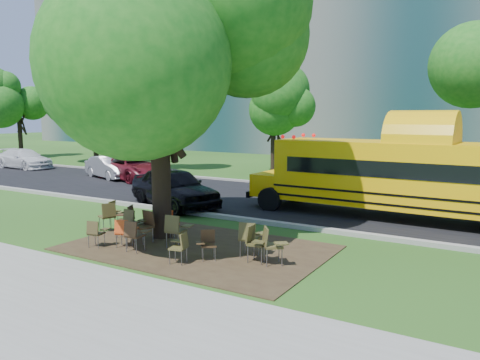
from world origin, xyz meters
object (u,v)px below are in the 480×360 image
Objects in this scene: chair_9 at (127,218)px; bg_car_white at (24,159)px; chair_1 at (133,221)px; chair_7 at (271,242)px; school_bus at (417,176)px; chair_8 at (108,214)px; chair_6 at (180,245)px; chair_14 at (115,210)px; chair_10 at (169,221)px; bg_car_silver at (110,167)px; main_tree at (158,46)px; chair_4 at (135,233)px; chair_0 at (96,231)px; chair_13 at (250,236)px; pedestrian_a at (135,153)px; chair_11 at (176,228)px; chair_12 at (255,240)px; bg_car_red at (133,167)px; pedestrian_b at (109,153)px; chair_2 at (124,230)px; chair_5 at (207,242)px; black_car at (174,187)px; chair_3 at (144,223)px.

bg_car_white is at bearing 35.27° from chair_9.
chair_7 is (4.45, 0.03, -0.00)m from chair_1.
school_bus reaches higher than chair_8.
chair_6 is 4.92m from chair_14.
chair_10 is 14.14m from bg_car_silver.
chair_4 is at bearing -76.52° from main_tree.
chair_7 is 17.83m from bg_car_silver.
chair_1 is at bearing -113.34° from bg_car_silver.
school_bus is 10.54m from chair_0.
school_bus is at bearing 45.19° from main_tree.
chair_0 is at bearing -171.79° from chair_13.
chair_4 is at bearing -116.23° from pedestrian_a.
chair_13 is (4.17, 0.09, -0.01)m from chair_9.
pedestrian_a is (-15.12, 14.49, 0.39)m from chair_11.
chair_8 is at bearing 170.52° from chair_1.
chair_12 is at bearing -120.02° from chair_9.
chair_13 is at bearing -109.73° from bg_car_red.
main_tree is 4.77× the size of pedestrian_b.
bg_car_white is 0.90× the size of bg_car_red.
bg_car_white is at bearing -149.77° from chair_7.
chair_8 is at bearing 168.38° from chair_13.
chair_11 is 14.41m from bg_car_red.
chair_2 is 20.51m from pedestrian_a.
bg_car_silver is at bearing 173.10° from school_bus.
chair_6 is at bearing 52.40° from chair_14.
chair_14 is at bearing 140.94° from chair_4.
bg_car_red reaches higher than chair_2.
chair_14 is (-5.94, 1.11, -0.08)m from chair_12.
chair_10 is at bearing -84.89° from chair_9.
black_car reaches higher than chair_5.
main_tree is 5.73m from chair_5.
pedestrian_a reaches higher than chair_9.
chair_3 is 21.48m from pedestrian_b.
main_tree is 4.64× the size of pedestrian_a.
bg_car_silver is (-13.22, 10.37, 0.16)m from chair_6.
chair_10 is 0.81× the size of chair_11.
bg_car_silver is at bearing -91.93° from bg_car_white.
black_car is at bearing 26.78° from chair_6.
chair_7 is at bearing -9.15° from chair_2.
chair_5 is 1.64m from chair_7.
chair_4 is 0.91× the size of chair_9.
main_tree is 13.96m from bg_car_red.
chair_1 reaches higher than chair_0.
chair_2 is 0.21× the size of bg_car_silver.
chair_13 is 0.21× the size of black_car.
chair_9 reaches higher than chair_14.
pedestrian_a is (-14.39, 15.31, 0.45)m from chair_4.
chair_6 is 0.83× the size of chair_11.
main_tree is 5.15m from chair_11.
chair_9 reaches higher than chair_7.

